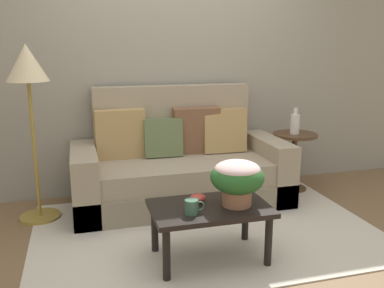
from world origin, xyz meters
The scene contains 11 objects.
ground_plane centered at (0.00, 0.00, 0.00)m, with size 14.00×14.00×0.00m, color brown.
wall_back centered at (0.00, 1.27, 1.39)m, with size 6.40×0.12×2.79m, color gray.
area_rug centered at (0.00, 0.08, 0.01)m, with size 2.78×1.85×0.01m, color beige.
couch centered at (-0.04, 0.81, 0.34)m, with size 2.02×0.89×1.11m.
coffee_table centered at (-0.11, -0.36, 0.35)m, with size 0.83×0.52×0.41m.
side_table centered at (1.19, 0.81, 0.42)m, with size 0.45×0.45×0.61m.
floor_lamp centered at (-1.34, 0.72, 1.22)m, with size 0.35×0.35×1.51m.
potted_plant centered at (0.07, -0.40, 0.61)m, with size 0.38×0.38×0.32m.
coffee_mug centered at (-0.27, -0.47, 0.45)m, with size 0.14×0.09×0.10m.
snack_bowl centered at (-0.17, -0.28, 0.44)m, with size 0.12×0.12×0.06m.
table_vase centered at (1.17, 0.80, 0.72)m, with size 0.09×0.09×0.27m.
Camera 1 is at (-0.97, -2.99, 1.51)m, focal length 39.24 mm.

